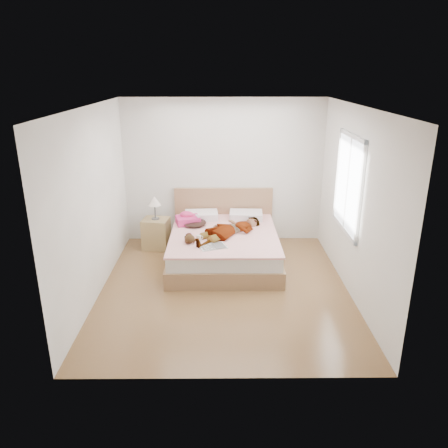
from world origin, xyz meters
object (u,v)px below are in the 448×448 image
(woman, at_px, (227,228))
(towel, at_px, (188,219))
(magazine, at_px, (213,246))
(nightstand, at_px, (156,231))
(bed, at_px, (224,244))
(phone, at_px, (198,216))
(coffee_mug, at_px, (199,238))
(plush_toy, at_px, (190,238))

(woman, xyz_separation_m, towel, (-0.68, 0.50, -0.02))
(woman, relative_size, magazine, 3.23)
(magazine, bearing_deg, nightstand, 130.63)
(woman, bearing_deg, bed, 161.72)
(phone, distance_m, coffee_mug, 0.71)
(bed, relative_size, coffee_mug, 18.67)
(woman, height_order, coffee_mug, woman)
(coffee_mug, distance_m, plush_toy, 0.17)
(towel, height_order, nightstand, nightstand)
(magazine, bearing_deg, towel, 113.13)
(plush_toy, bearing_deg, phone, 83.59)
(towel, distance_m, plush_toy, 0.90)
(coffee_mug, height_order, nightstand, nightstand)
(phone, xyz_separation_m, nightstand, (-0.76, 0.24, -0.36))
(phone, xyz_separation_m, plush_toy, (-0.09, -0.79, -0.10))
(phone, height_order, magazine, phone)
(magazine, bearing_deg, phone, 105.82)
(magazine, bearing_deg, plush_toy, 154.15)
(coffee_mug, bearing_deg, bed, 46.23)
(plush_toy, bearing_deg, towel, 95.88)
(phone, relative_size, towel, 0.19)
(woman, relative_size, bed, 0.72)
(plush_toy, bearing_deg, nightstand, 123.10)
(woman, distance_m, bed, 0.36)
(towel, bearing_deg, nightstand, 166.30)
(bed, distance_m, coffee_mug, 0.64)
(magazine, distance_m, coffee_mug, 0.36)
(woman, bearing_deg, coffee_mug, -99.45)
(towel, xyz_separation_m, coffee_mug, (0.23, -0.79, -0.04))
(towel, relative_size, plush_toy, 1.80)
(woman, xyz_separation_m, plush_toy, (-0.59, -0.39, -0.03))
(bed, bearing_deg, phone, 147.77)
(bed, xyz_separation_m, coffee_mug, (-0.40, -0.41, 0.28))
(magazine, bearing_deg, bed, 76.04)
(phone, distance_m, nightstand, 0.88)
(phone, relative_size, nightstand, 0.09)
(bed, distance_m, nightstand, 1.32)
(bed, relative_size, plush_toy, 8.01)
(phone, bearing_deg, plush_toy, -139.07)
(towel, relative_size, nightstand, 0.49)
(magazine, relative_size, nightstand, 0.48)
(magazine, relative_size, coffee_mug, 4.17)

